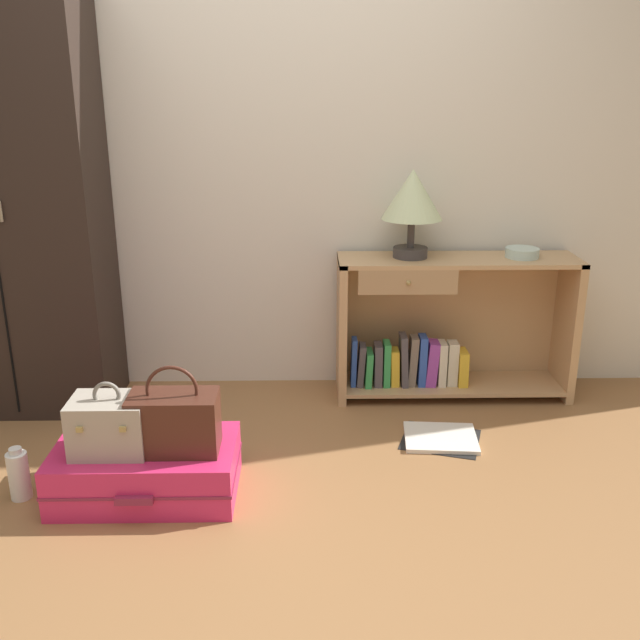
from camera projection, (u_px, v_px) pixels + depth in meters
name	position (u px, v px, depth m)	size (l,w,h in m)	color
ground_plane	(261.00, 542.00, 2.54)	(9.00, 9.00, 0.00)	olive
back_wall	(272.00, 136.00, 3.56)	(6.40, 0.10, 2.60)	silver
wardrobe	(10.00, 203.00, 3.34)	(0.83, 0.47, 2.04)	black
bookshelf	(443.00, 330.00, 3.66)	(1.19, 0.33, 0.73)	tan
table_lamp	(412.00, 198.00, 3.45)	(0.30, 0.30, 0.43)	#3D3838
bowl	(522.00, 253.00, 3.53)	(0.16, 0.16, 0.05)	silver
suitcase_large	(147.00, 470.00, 2.82)	(0.71, 0.44, 0.21)	#DB2860
train_case	(110.00, 425.00, 2.71)	(0.29, 0.22, 0.29)	#A89E8E
handbag	(174.00, 421.00, 2.72)	(0.34, 0.18, 0.35)	#472319
bottle	(19.00, 475.00, 2.79)	(0.08, 0.08, 0.22)	white
open_book_on_floor	(441.00, 438.00, 3.27)	(0.41, 0.38, 0.02)	white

